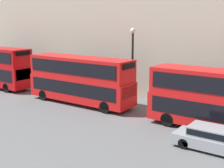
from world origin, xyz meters
name	(u,v)px	position (x,y,z in m)	size (l,w,h in m)	color
bus_second_in_queue	(80,78)	(1.60, 16.95, 2.35)	(2.59, 10.45, 4.26)	red
car_dark_sedan	(211,138)	(-1.80, 3.92, 0.73)	(1.82, 4.36, 1.38)	gray
street_lamp	(133,59)	(3.27, 12.49, 4.19)	(0.44, 0.44, 6.84)	black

